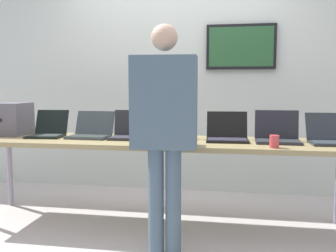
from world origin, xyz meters
TOP-DOWN VIEW (x-y plane):
  - ground at (0.00, 0.00)m, footprint 8.00×8.00m
  - back_wall at (0.01, 1.13)m, footprint 8.00×0.11m
  - workbench at (0.00, 0.00)m, footprint 3.33×0.70m
  - equipment_box at (-1.45, 0.12)m, footprint 0.33×0.33m
  - laptop_station_0 at (-1.03, 0.05)m, footprint 0.33×0.35m
  - laptop_station_1 at (-0.62, 0.06)m, footprint 0.38×0.33m
  - laptop_station_2 at (-0.23, 0.06)m, footprint 0.38×0.29m
  - laptop_station_3 at (0.17, 0.06)m, footprint 0.33×0.30m
  - laptop_station_4 at (0.60, 0.07)m, footprint 0.36×0.33m
  - laptop_station_5 at (1.02, 0.05)m, footprint 0.36×0.29m
  - laptop_station_6 at (1.43, 0.05)m, footprint 0.35×0.38m
  - person at (0.18, -0.62)m, footprint 0.45×0.60m
  - coffee_mug at (0.96, -0.25)m, footprint 0.07×0.07m

SIDE VIEW (x-z plane):
  - ground at x=0.00m, z-range -0.04..0.00m
  - workbench at x=0.00m, z-range 0.32..1.07m
  - coffee_mug at x=0.96m, z-range 0.74..0.84m
  - laptop_station_1 at x=-0.62m, z-range 0.68..0.91m
  - laptop_station_0 at x=-1.03m, z-range 0.68..0.92m
  - laptop_station_6 at x=1.43m, z-range 0.68..0.92m
  - laptop_station_4 at x=0.60m, z-range 0.68..0.92m
  - laptop_station_2 at x=-0.23m, z-range 0.68..0.92m
  - laptop_station_5 at x=1.02m, z-range 0.67..0.93m
  - laptop_station_3 at x=0.17m, z-range 0.67..0.93m
  - equipment_box at x=-1.45m, z-range 0.74..1.05m
  - person at x=0.18m, z-range 0.17..1.79m
  - back_wall at x=0.01m, z-range 0.01..2.46m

